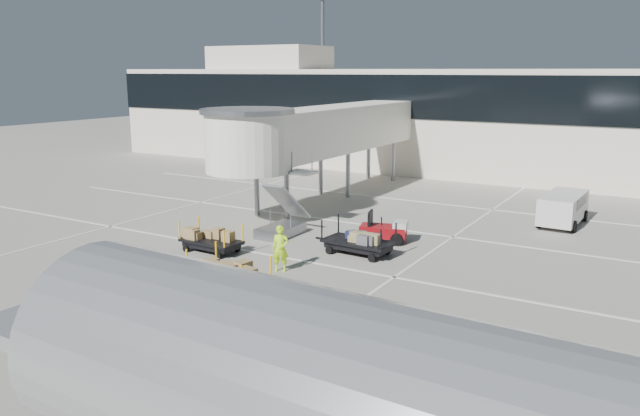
% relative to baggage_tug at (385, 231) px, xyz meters
% --- Properties ---
extents(ground, '(140.00, 140.00, 0.00)m').
position_rel_baggage_tug_xyz_m(ground, '(-3.44, -6.59, -0.52)').
color(ground, '#ADA99B').
rests_on(ground, ground).
extents(lane_markings, '(40.00, 30.00, 0.02)m').
position_rel_baggage_tug_xyz_m(lane_markings, '(-4.11, 2.74, -0.51)').
color(lane_markings, silver).
rests_on(lane_markings, ground).
extents(terminal, '(64.00, 12.11, 15.20)m').
position_rel_baggage_tug_xyz_m(terminal, '(-3.80, 23.35, 3.58)').
color(terminal, beige).
rests_on(terminal, ground).
extents(jet_bridge, '(5.70, 20.40, 6.03)m').
position_rel_baggage_tug_xyz_m(jet_bridge, '(-7.42, 5.67, 3.76)').
color(jet_bridge, white).
rests_on(jet_bridge, ground).
extents(baggage_tug, '(2.39, 1.88, 1.44)m').
position_rel_baggage_tug_xyz_m(baggage_tug, '(0.00, 0.00, 0.00)').
color(baggage_tug, maroon).
rests_on(baggage_tug, ground).
extents(suitcase_cart, '(3.82, 1.70, 1.48)m').
position_rel_baggage_tug_xyz_m(suitcase_cart, '(-0.11, -2.48, 0.02)').
color(suitcase_cart, black).
rests_on(suitcase_cart, ground).
extents(box_cart_near, '(3.91, 2.07, 1.50)m').
position_rel_baggage_tug_xyz_m(box_cart_near, '(-1.94, -9.22, 0.11)').
color(box_cart_near, black).
rests_on(box_cart_near, ground).
extents(box_cart_far, '(3.40, 1.48, 1.32)m').
position_rel_baggage_tug_xyz_m(box_cart_far, '(-5.75, -5.52, -0.02)').
color(box_cart_far, black).
rests_on(box_cart_far, ground).
extents(ground_worker, '(0.81, 0.71, 1.89)m').
position_rel_baggage_tug_xyz_m(ground_worker, '(-1.72, -6.20, 0.42)').
color(ground_worker, '#BAF419').
rests_on(ground_worker, ground).
extents(minivan, '(2.04, 4.36, 1.63)m').
position_rel_baggage_tug_xyz_m(minivan, '(6.64, 7.90, 0.45)').
color(minivan, silver).
rests_on(minivan, ground).
extents(belt_loader, '(4.28, 1.99, 2.00)m').
position_rel_baggage_tug_xyz_m(belt_loader, '(-20.52, 15.30, 0.24)').
color(belt_loader, maroon).
rests_on(belt_loader, ground).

